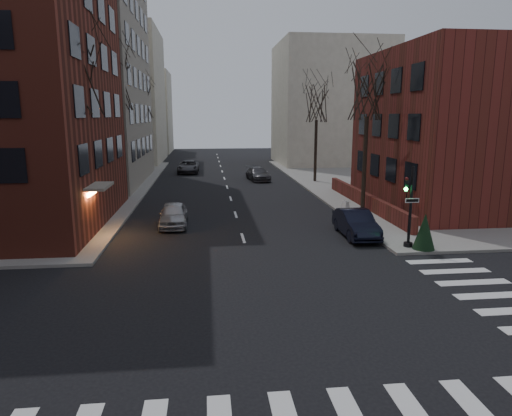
{
  "coord_description": "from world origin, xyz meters",
  "views": [
    {
      "loc": [
        -1.93,
        -11.89,
        6.57
      ],
      "look_at": [
        0.53,
        10.33,
        2.0
      ],
      "focal_mm": 32.0,
      "sensor_mm": 36.0,
      "label": 1
    }
  ],
  "objects_px": {
    "car_lane_gray": "(258,174)",
    "car_lane_silver": "(173,215)",
    "tree_left_b": "(116,84)",
    "sandwich_board": "(345,207)",
    "car_lane_far": "(188,167)",
    "evergreen_shrub": "(425,231)",
    "traffic_signal": "(409,212)",
    "streetlamp_near": "(118,148)",
    "tree_right_b": "(317,104)",
    "tree_right_a": "(368,92)",
    "streetlamp_far": "(150,136)",
    "tree_left_c": "(141,101)",
    "tree_left_a": "(73,78)",
    "parked_sedan": "(356,223)"
  },
  "relations": [
    {
      "from": "car_lane_gray",
      "to": "tree_left_a",
      "type": "bearing_deg",
      "value": -128.74
    },
    {
      "from": "traffic_signal",
      "to": "car_lane_far",
      "type": "distance_m",
      "value": 34.3
    },
    {
      "from": "car_lane_far",
      "to": "sandwich_board",
      "type": "relative_size",
      "value": 6.2
    },
    {
      "from": "car_lane_silver",
      "to": "car_lane_far",
      "type": "bearing_deg",
      "value": 89.2
    },
    {
      "from": "tree_left_c",
      "to": "car_lane_far",
      "type": "distance_m",
      "value": 8.87
    },
    {
      "from": "car_lane_gray",
      "to": "car_lane_silver",
      "type": "bearing_deg",
      "value": -118.68
    },
    {
      "from": "tree_left_c",
      "to": "car_lane_gray",
      "type": "xyz_separation_m",
      "value": [
        12.16,
        -5.86,
        -7.36
      ]
    },
    {
      "from": "tree_left_b",
      "to": "tree_left_c",
      "type": "height_order",
      "value": "tree_left_b"
    },
    {
      "from": "streetlamp_far",
      "to": "car_lane_silver",
      "type": "height_order",
      "value": "streetlamp_far"
    },
    {
      "from": "tree_left_c",
      "to": "car_lane_gray",
      "type": "relative_size",
      "value": 2.12
    },
    {
      "from": "streetlamp_near",
      "to": "evergreen_shrub",
      "type": "height_order",
      "value": "streetlamp_near"
    },
    {
      "from": "tree_right_b",
      "to": "evergreen_shrub",
      "type": "distance_m",
      "value": 24.4
    },
    {
      "from": "tree_right_a",
      "to": "streetlamp_far",
      "type": "height_order",
      "value": "tree_right_a"
    },
    {
      "from": "tree_left_a",
      "to": "car_lane_far",
      "type": "bearing_deg",
      "value": 79.83
    },
    {
      "from": "car_lane_silver",
      "to": "evergreen_shrub",
      "type": "bearing_deg",
      "value": -29.05
    },
    {
      "from": "car_lane_gray",
      "to": "car_lane_far",
      "type": "bearing_deg",
      "value": 128.55
    },
    {
      "from": "streetlamp_near",
      "to": "streetlamp_far",
      "type": "height_order",
      "value": "same"
    },
    {
      "from": "tree_left_b",
      "to": "sandwich_board",
      "type": "relative_size",
      "value": 13.19
    },
    {
      "from": "traffic_signal",
      "to": "streetlamp_near",
      "type": "bearing_deg",
      "value": 141.13
    },
    {
      "from": "tree_right_a",
      "to": "car_lane_gray",
      "type": "height_order",
      "value": "tree_right_a"
    },
    {
      "from": "tree_right_a",
      "to": "car_lane_silver",
      "type": "distance_m",
      "value": 14.95
    },
    {
      "from": "evergreen_shrub",
      "to": "car_lane_gray",
      "type": "bearing_deg",
      "value": 101.45
    },
    {
      "from": "parked_sedan",
      "to": "car_lane_far",
      "type": "bearing_deg",
      "value": 109.75
    },
    {
      "from": "tree_left_a",
      "to": "evergreen_shrub",
      "type": "xyz_separation_m",
      "value": [
        17.36,
        -5.5,
        -7.44
      ]
    },
    {
      "from": "evergreen_shrub",
      "to": "streetlamp_near",
      "type": "bearing_deg",
      "value": 141.14
    },
    {
      "from": "tree_right_b",
      "to": "streetlamp_far",
      "type": "bearing_deg",
      "value": 149.53
    },
    {
      "from": "tree_left_a",
      "to": "sandwich_board",
      "type": "relative_size",
      "value": 12.53
    },
    {
      "from": "streetlamp_near",
      "to": "sandwich_board",
      "type": "distance_m",
      "value": 16.66
    },
    {
      "from": "tree_left_b",
      "to": "parked_sedan",
      "type": "distance_m",
      "value": 22.29
    },
    {
      "from": "tree_left_b",
      "to": "car_lane_gray",
      "type": "relative_size",
      "value": 2.35
    },
    {
      "from": "car_lane_gray",
      "to": "sandwich_board",
      "type": "distance_m",
      "value": 17.48
    },
    {
      "from": "sandwich_board",
      "to": "car_lane_silver",
      "type": "bearing_deg",
      "value": 173.67
    },
    {
      "from": "tree_left_b",
      "to": "sandwich_board",
      "type": "distance_m",
      "value": 20.2
    },
    {
      "from": "streetlamp_near",
      "to": "car_lane_silver",
      "type": "relative_size",
      "value": 1.53
    },
    {
      "from": "tree_left_a",
      "to": "car_lane_gray",
      "type": "height_order",
      "value": "tree_left_a"
    },
    {
      "from": "tree_left_b",
      "to": "car_lane_gray",
      "type": "distance_m",
      "value": 16.8
    },
    {
      "from": "streetlamp_near",
      "to": "tree_left_b",
      "type": "bearing_deg",
      "value": 98.53
    },
    {
      "from": "parked_sedan",
      "to": "sandwich_board",
      "type": "relative_size",
      "value": 5.42
    },
    {
      "from": "streetlamp_far",
      "to": "sandwich_board",
      "type": "relative_size",
      "value": 7.67
    },
    {
      "from": "tree_right_a",
      "to": "tree_left_a",
      "type": "bearing_deg",
      "value": -167.2
    },
    {
      "from": "tree_right_a",
      "to": "tree_right_b",
      "type": "distance_m",
      "value": 14.01
    },
    {
      "from": "tree_left_b",
      "to": "tree_left_c",
      "type": "bearing_deg",
      "value": 90.0
    },
    {
      "from": "tree_left_b",
      "to": "evergreen_shrub",
      "type": "height_order",
      "value": "tree_left_b"
    },
    {
      "from": "car_lane_far",
      "to": "tree_left_c",
      "type": "bearing_deg",
      "value": -165.36
    },
    {
      "from": "tree_right_b",
      "to": "car_lane_silver",
      "type": "height_order",
      "value": "tree_right_b"
    },
    {
      "from": "tree_right_b",
      "to": "car_lane_far",
      "type": "height_order",
      "value": "tree_right_b"
    },
    {
      "from": "streetlamp_near",
      "to": "car_lane_silver",
      "type": "xyz_separation_m",
      "value": [
        4.27,
        -6.79,
        -3.54
      ]
    },
    {
      "from": "tree_left_a",
      "to": "tree_right_a",
      "type": "bearing_deg",
      "value": 12.8
    },
    {
      "from": "tree_left_a",
      "to": "sandwich_board",
      "type": "height_order",
      "value": "tree_left_a"
    },
    {
      "from": "streetlamp_far",
      "to": "car_lane_silver",
      "type": "distance_m",
      "value": 27.36
    }
  ]
}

